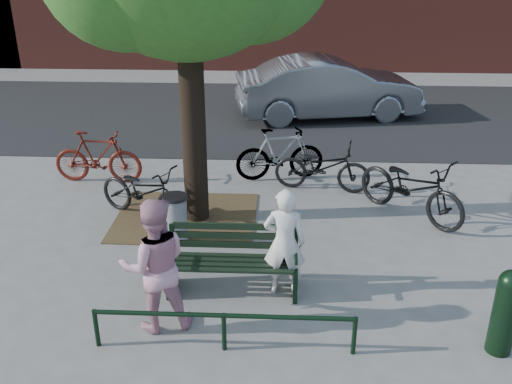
# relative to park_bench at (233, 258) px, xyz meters

# --- Properties ---
(ground) EXTENTS (90.00, 90.00, 0.00)m
(ground) POSITION_rel_park_bench_xyz_m (0.00, -0.08, -0.48)
(ground) COLOR gray
(ground) RESTS_ON ground
(dirt_pit) EXTENTS (2.40, 2.00, 0.02)m
(dirt_pit) POSITION_rel_park_bench_xyz_m (-1.00, 2.12, -0.47)
(dirt_pit) COLOR brown
(dirt_pit) RESTS_ON ground
(road) EXTENTS (40.00, 7.00, 0.01)m
(road) POSITION_rel_park_bench_xyz_m (0.00, 8.42, -0.47)
(road) COLOR black
(road) RESTS_ON ground
(park_bench) EXTENTS (1.74, 0.54, 0.97)m
(park_bench) POSITION_rel_park_bench_xyz_m (0.00, 0.00, 0.00)
(park_bench) COLOR black
(park_bench) RESTS_ON ground
(guard_railing) EXTENTS (3.06, 0.06, 0.51)m
(guard_railing) POSITION_rel_park_bench_xyz_m (0.00, -1.28, -0.08)
(guard_railing) COLOR black
(guard_railing) RESTS_ON ground
(person_left) EXTENTS (0.58, 0.41, 1.54)m
(person_left) POSITION_rel_park_bench_xyz_m (0.69, -0.06, 0.29)
(person_left) COLOR silver
(person_left) RESTS_ON ground
(person_right) EXTENTS (0.99, 0.86, 1.72)m
(person_right) POSITION_rel_park_bench_xyz_m (-0.85, -0.86, 0.38)
(person_right) COLOR #C58798
(person_right) RESTS_ON ground
(bollard) EXTENTS (0.29, 0.29, 1.08)m
(bollard) POSITION_rel_park_bench_xyz_m (3.20, -1.14, 0.10)
(bollard) COLOR black
(bollard) RESTS_ON ground
(litter_bin) EXTENTS (0.39, 0.39, 0.80)m
(litter_bin) POSITION_rel_park_bench_xyz_m (-1.00, 1.28, -0.07)
(litter_bin) COLOR gray
(litter_bin) RESTS_ON ground
(bicycle_a) EXTENTS (1.91, 1.39, 0.96)m
(bicycle_a) POSITION_rel_park_bench_xyz_m (-1.70, 2.12, 0.00)
(bicycle_a) COLOR black
(bicycle_a) RESTS_ON ground
(bicycle_b) EXTENTS (1.75, 0.55, 1.04)m
(bicycle_b) POSITION_rel_park_bench_xyz_m (-2.95, 3.61, 0.04)
(bicycle_b) COLOR #53130B
(bicycle_b) RESTS_ON ground
(bicycle_c) EXTENTS (1.89, 0.93, 0.95)m
(bicycle_c) POSITION_rel_park_bench_xyz_m (1.40, 3.42, -0.00)
(bicycle_c) COLOR black
(bicycle_c) RESTS_ON ground
(bicycle_d) EXTENTS (1.82, 0.84, 1.05)m
(bicycle_d) POSITION_rel_park_bench_xyz_m (0.59, 3.94, 0.05)
(bicycle_d) COLOR gray
(bicycle_d) RESTS_ON ground
(bicycle_e) EXTENTS (1.97, 2.04, 1.10)m
(bicycle_e) POSITION_rel_park_bench_xyz_m (2.84, 2.36, 0.07)
(bicycle_e) COLOR black
(bicycle_e) RESTS_ON ground
(parked_car) EXTENTS (5.04, 2.58, 1.58)m
(parked_car) POSITION_rel_park_bench_xyz_m (1.83, 8.27, 0.31)
(parked_car) COLOR slate
(parked_car) RESTS_ON ground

